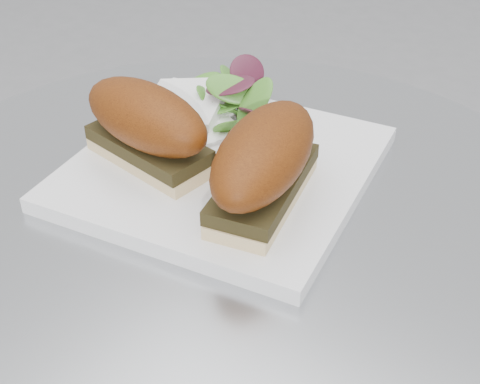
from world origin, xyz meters
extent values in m
cylinder|color=#B1B3B8|center=(0.00, 0.00, 0.72)|extent=(0.70, 0.70, 0.02)
cube|color=white|center=(-0.05, 0.06, 0.74)|extent=(0.32, 0.32, 0.02)
cube|color=beige|center=(-0.10, 0.01, 0.75)|extent=(0.13, 0.06, 0.01)
cube|color=black|center=(-0.10, 0.01, 0.77)|extent=(0.13, 0.07, 0.01)
ellipsoid|color=#642B09|center=(-0.10, 0.01, 0.80)|extent=(0.16, 0.08, 0.06)
cube|color=beige|center=(0.02, 0.03, 0.75)|extent=(0.09, 0.15, 0.01)
cube|color=black|center=(0.02, 0.03, 0.77)|extent=(0.09, 0.15, 0.01)
ellipsoid|color=#642B09|center=(0.02, 0.03, 0.80)|extent=(0.11, 0.18, 0.06)
camera|label=1|loc=(0.30, -0.37, 1.10)|focal=50.00mm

